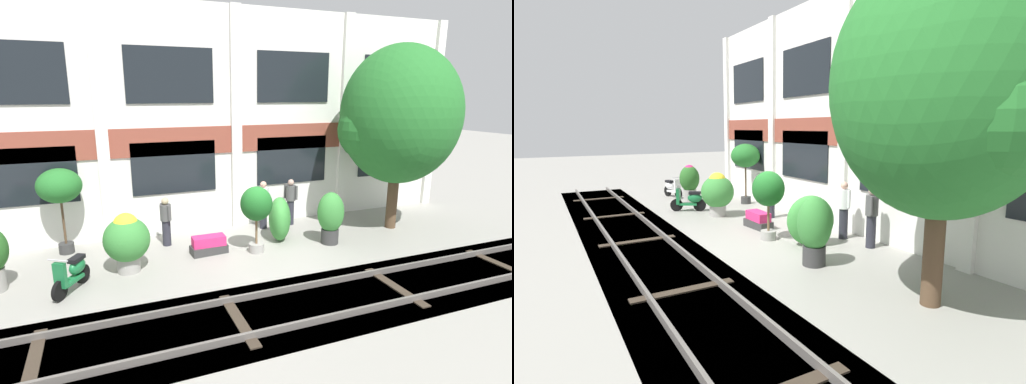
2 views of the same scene
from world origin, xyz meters
The scene contains 14 objects.
ground_plane centered at (0.00, 0.00, 0.00)m, with size 80.00×80.00×0.00m, color gray.
apartment_facade centered at (0.00, 3.07, 3.68)m, with size 17.44×0.64×7.37m.
rail_tracks centered at (0.00, -3.06, -0.13)m, with size 25.08×2.80×0.43m.
broadleaf_tree centered at (4.98, 0.66, 3.80)m, with size 4.08×3.89×6.18m.
potted_plant_square_trough centered at (-1.60, 0.66, 0.25)m, with size 1.11×0.57×0.53m.
potted_plant_glazed_jar centered at (2.17, 0.10, 0.90)m, with size 0.82×0.82×1.65m.
potted_plant_terracotta_small centered at (-5.53, 2.22, 1.97)m, with size 1.23×1.23×2.54m.
potted_plant_ribbed_drum centered at (-3.90, 0.24, 0.90)m, with size 1.20×1.20×1.61m.
potted_plant_tall_urn centered at (-0.25, 0.26, 1.41)m, with size 0.94×0.94×2.00m.
scooter_near_curb centered at (-5.21, -0.38, 0.44)m, with size 0.82×1.23×0.98m.
resident_by_doorway centered at (0.76, 2.21, 0.90)m, with size 0.53×0.34×1.68m.
resident_watching_tracks centered at (-2.65, 1.77, 0.82)m, with size 0.34×0.50×1.53m.
resident_near_plants centered at (1.83, 2.25, 0.89)m, with size 0.38×0.43×1.66m.
topiary_hedge centered at (0.83, 0.97, 0.70)m, with size 1.32×0.70×1.40m, color #388438.
Camera 1 is at (-4.29, -10.14, 4.60)m, focal length 28.00 mm.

